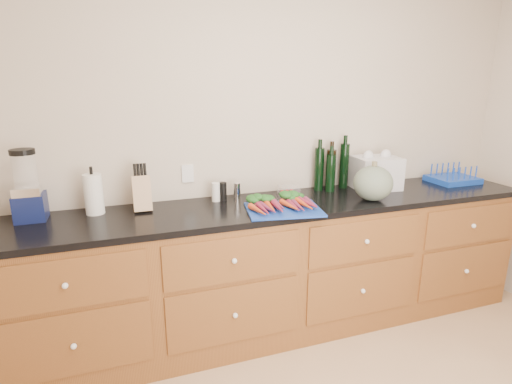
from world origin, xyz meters
name	(u,v)px	position (x,y,z in m)	size (l,w,h in m)	color
wall_back	(268,143)	(0.00, 1.62, 1.30)	(4.10, 0.05, 2.60)	beige
cabinets	(284,269)	(0.00, 1.30, 0.45)	(3.60, 0.64, 0.90)	brown
countertop	(285,205)	(0.00, 1.30, 0.92)	(3.64, 0.62, 0.04)	black
cutting_board	(284,209)	(-0.08, 1.14, 0.95)	(0.46, 0.35, 0.01)	#153BA3
carrots	(281,203)	(-0.08, 1.18, 0.98)	(0.40, 0.30, 0.06)	#E4461A
squash	(373,183)	(0.59, 1.16, 1.06)	(0.27, 0.27, 0.24)	#536352
blender_appliance	(28,190)	(-1.55, 1.46, 1.12)	(0.17, 0.17, 0.42)	#0F1746
paper_towel	(94,194)	(-1.20, 1.46, 1.06)	(0.11, 0.11, 0.25)	white
knife_block	(142,193)	(-0.92, 1.44, 1.05)	(0.11, 0.11, 0.22)	tan
grinder_salt	(216,192)	(-0.43, 1.48, 1.00)	(0.06, 0.06, 0.13)	silver
grinder_pepper	(223,191)	(-0.38, 1.48, 1.00)	(0.05, 0.05, 0.13)	black
canister_chrome	(237,191)	(-0.28, 1.48, 1.00)	(0.05, 0.05, 0.12)	white
tomato_box	(288,190)	(0.10, 1.47, 0.97)	(0.13, 0.11, 0.06)	white
bottles	(331,169)	(0.46, 1.51, 1.09)	(0.28, 0.14, 0.34)	black
grocery_bag	(376,173)	(0.79, 1.42, 1.06)	(0.33, 0.26, 0.24)	silver
dish_rack	(453,178)	(1.51, 1.38, 0.98)	(0.35, 0.28, 0.14)	#1440B5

